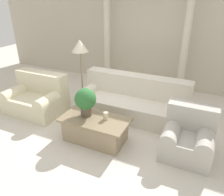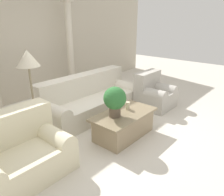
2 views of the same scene
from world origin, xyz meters
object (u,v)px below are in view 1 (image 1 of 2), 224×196
(floor_lamp, at_px, (80,50))
(armchair, at_px, (188,136))
(potted_plant, at_px, (86,100))
(sofa_long, at_px, (133,101))
(loveseat, at_px, (37,97))
(coffee_table, at_px, (95,129))

(floor_lamp, relative_size, armchair, 1.87)
(floor_lamp, bearing_deg, potted_plant, -55.31)
(sofa_long, height_order, armchair, sofa_long)
(loveseat, bearing_deg, armchair, -2.36)
(loveseat, relative_size, floor_lamp, 0.80)
(loveseat, xyz_separation_m, armchair, (3.36, -0.14, -0.01))
(coffee_table, relative_size, floor_lamp, 0.79)
(loveseat, xyz_separation_m, floor_lamp, (0.74, 0.78, 0.99))
(floor_lamp, distance_m, armchair, 2.95)
(sofa_long, relative_size, floor_lamp, 1.52)
(sofa_long, bearing_deg, potted_plant, -114.15)
(sofa_long, bearing_deg, floor_lamp, 178.13)
(potted_plant, distance_m, floor_lamp, 1.55)
(sofa_long, distance_m, coffee_table, 1.23)
(sofa_long, bearing_deg, armchair, -34.24)
(sofa_long, xyz_separation_m, loveseat, (-2.08, -0.74, 0.01))
(loveseat, distance_m, potted_plant, 1.67)
(loveseat, xyz_separation_m, potted_plant, (1.56, -0.41, 0.42))
(sofa_long, height_order, loveseat, same)
(sofa_long, xyz_separation_m, armchair, (1.29, -0.87, -0.00))
(coffee_table, relative_size, armchair, 1.47)
(loveseat, bearing_deg, coffee_table, -14.42)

